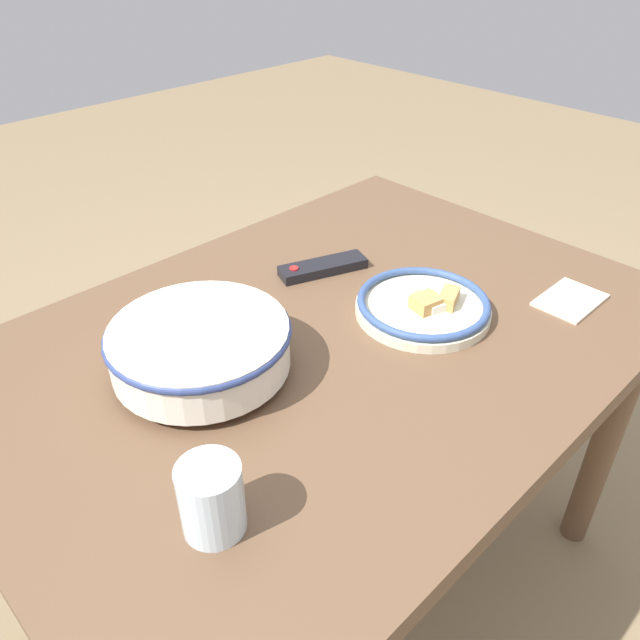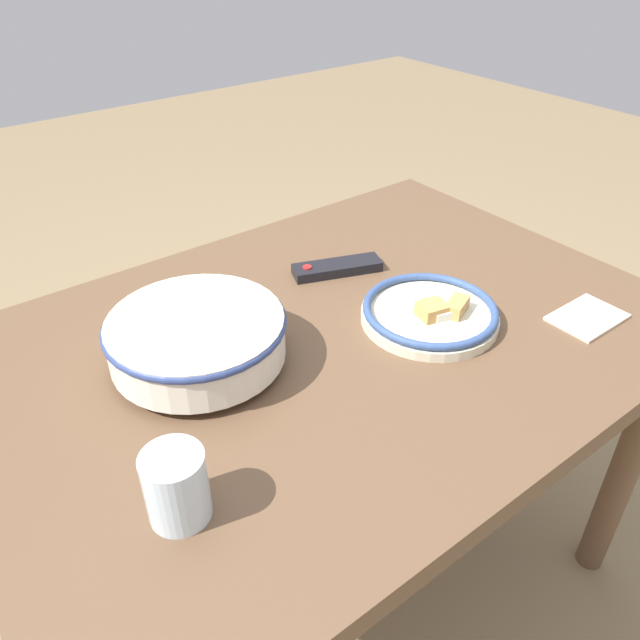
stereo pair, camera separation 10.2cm
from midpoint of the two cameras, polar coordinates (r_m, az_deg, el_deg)
name	(u,v)px [view 2 (the right image)]	position (r m, az deg, el deg)	size (l,w,h in m)	color
ground_plane	(328,575)	(1.58, 2.74, -22.32)	(8.00, 8.00, 0.00)	#7F6B4C
dining_table	(331,372)	(1.12, 3.60, -4.88)	(1.19, 0.84, 0.70)	brown
noodle_bowl	(197,338)	(0.98, -8.27, -1.71)	(0.28, 0.28, 0.09)	silver
food_plate	(430,313)	(1.11, 12.67, 0.54)	(0.24, 0.24, 0.04)	beige
tv_remote	(337,268)	(1.24, 3.94, 4.72)	(0.18, 0.11, 0.02)	black
drinking_glass	(176,486)	(0.76, -9.19, -14.95)	(0.08, 0.08, 0.10)	silver
folded_napkin	(587,317)	(1.22, 25.50, 0.14)	(0.13, 0.09, 0.01)	beige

